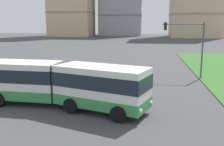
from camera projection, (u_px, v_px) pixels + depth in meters
The scene contains 2 objects.
articulated_bus at pixel (64, 84), 17.68m from camera, with size 11.88×4.85×3.00m.
traffic_light_far_right at pixel (189, 40), 26.44m from camera, with size 4.19×0.28×5.77m.
Camera 1 is at (2.23, -5.43, 5.76)m, focal length 41.57 mm.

